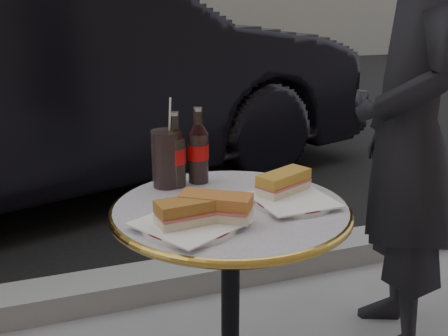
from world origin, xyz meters
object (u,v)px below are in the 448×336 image
object	(u,v)px
plate_left	(189,226)
cola_glass	(166,158)
pedestrian	(409,138)
plate_right	(293,202)
cola_bottle_right	(198,145)
cola_bottle_left	(175,149)
parked_car	(36,78)
bistro_table	(230,330)

from	to	relation	value
plate_left	cola_glass	size ratio (longest dim) A/B	1.35
cola_glass	pedestrian	distance (m)	0.86
plate_right	cola_bottle_right	bearing A→B (deg)	124.10
cola_bottle_left	parked_car	xyz separation A→B (m)	(-0.28, 2.23, -0.09)
plate_left	cola_glass	world-z (taller)	cola_glass
cola_glass	parked_car	bearing A→B (deg)	96.58
cola_bottle_right	plate_right	bearing A→B (deg)	-55.90
pedestrian	parked_car	bearing A→B (deg)	-129.39
pedestrian	cola_bottle_right	bearing A→B (deg)	-63.15
parked_car	plate_left	bearing A→B (deg)	167.61
cola_bottle_right	cola_bottle_left	bearing A→B (deg)	-170.32
plate_left	parked_car	bearing A→B (deg)	95.19
cola_bottle_right	parked_car	xyz separation A→B (m)	(-0.35, 2.22, -0.09)
plate_left	bistro_table	bearing A→B (deg)	35.66
plate_left	cola_bottle_left	world-z (taller)	cola_bottle_left
cola_bottle_left	cola_glass	distance (m)	0.04
plate_right	plate_left	bearing A→B (deg)	-169.11
parked_car	pedestrian	size ratio (longest dim) A/B	2.90
cola_bottle_left	cola_bottle_right	distance (m)	0.07
plate_left	pedestrian	world-z (taller)	pedestrian
bistro_table	parked_car	distance (m)	2.49
plate_right	cola_bottle_right	distance (m)	0.33
bistro_table	parked_car	size ratio (longest dim) A/B	0.16
cola_glass	cola_bottle_left	bearing A→B (deg)	-12.76
plate_right	cola_bottle_left	distance (m)	0.36
bistro_table	plate_left	distance (m)	0.41
bistro_table	pedestrian	size ratio (longest dim) A/B	0.47
plate_left	cola_bottle_right	size ratio (longest dim) A/B	1.01
bistro_table	pedestrian	world-z (taller)	pedestrian
cola_bottle_right	pedestrian	bearing A→B (deg)	3.51
cola_bottle_left	parked_car	bearing A→B (deg)	97.20
plate_left	cola_bottle_left	xyz separation A→B (m)	(0.05, 0.30, 0.10)
bistro_table	cola_bottle_left	size ratio (longest dim) A/B	3.43
cola_glass	parked_car	distance (m)	2.24
cola_bottle_right	pedestrian	world-z (taller)	pedestrian
pedestrian	plate_left	bearing A→B (deg)	-44.53
plate_right	pedestrian	xyz separation A→B (m)	(0.59, 0.30, 0.05)
parked_car	pedestrian	xyz separation A→B (m)	(1.12, -2.17, 0.04)
cola_bottle_left	bistro_table	bearing A→B (deg)	-66.15
plate_left	cola_bottle_right	xyz separation A→B (m)	(0.12, 0.31, 0.10)
bistro_table	cola_bottle_right	xyz separation A→B (m)	(-0.02, 0.21, 0.48)
parked_car	pedestrian	distance (m)	2.44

